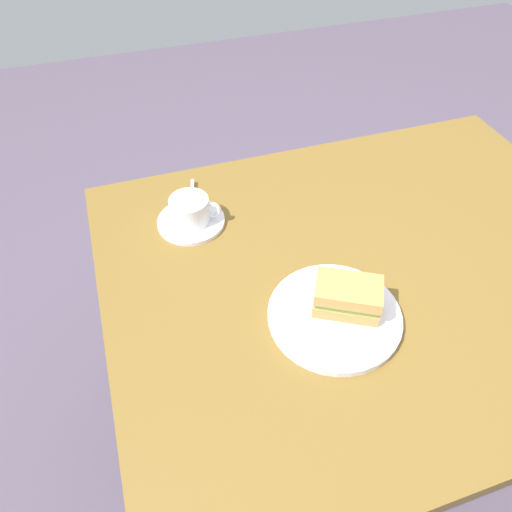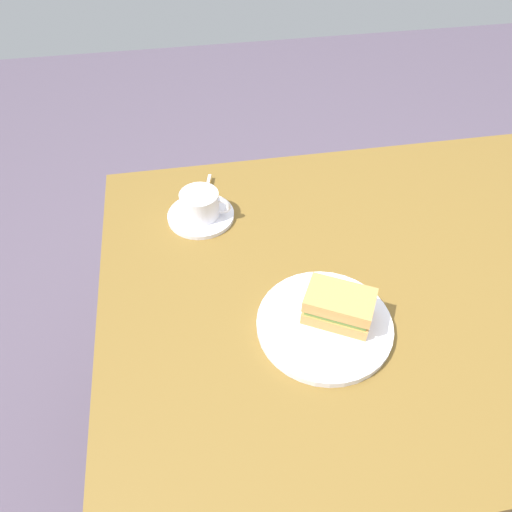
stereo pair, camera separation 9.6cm
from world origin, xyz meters
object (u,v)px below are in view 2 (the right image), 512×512
coffee_cup (200,204)px  coffee_saucer (201,216)px  spoon (206,191)px  sandwich_front (339,306)px  dining_table (373,303)px  sandwich_plate (324,324)px

coffee_cup → coffee_saucer: bearing=-17.8°
coffee_saucer → spoon: 0.08m
sandwich_front → coffee_cup: 0.40m
coffee_cup → spoon: 0.08m
dining_table → coffee_cup: bearing=-35.6°
dining_table → coffee_saucer: (0.34, -0.24, 0.09)m
dining_table → spoon: size_ratio=11.38×
dining_table → sandwich_front: (0.12, 0.09, 0.13)m
dining_table → coffee_saucer: coffee_saucer is taller
sandwich_plate → spoon: bearing=-67.3°
dining_table → sandwich_plate: size_ratio=4.50×
sandwich_plate → coffee_cup: (0.19, -0.34, 0.03)m
sandwich_plate → coffee_saucer: 0.39m
sandwich_plate → coffee_saucer: bearing=-60.4°
sandwich_front → dining_table: bearing=-142.9°
sandwich_front → coffee_cup: size_ratio=1.28×
sandwich_front → coffee_saucer: (0.22, -0.33, -0.04)m
dining_table → sandwich_plate: 0.20m
sandwich_plate → coffee_saucer: sandwich_plate is taller
coffee_saucer → coffee_cup: (-0.00, 0.00, 0.04)m
dining_table → coffee_saucer: size_ratio=7.42×
sandwich_plate → sandwich_front: sandwich_front is taller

